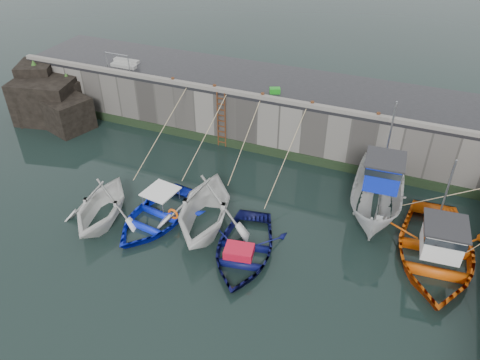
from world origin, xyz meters
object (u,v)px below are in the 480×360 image
at_px(ladder, 221,120).
at_px(boat_near_blacktrim, 205,226).
at_px(fish_crate, 275,90).
at_px(bollard_b, 215,87).
at_px(boat_near_white, 104,219).
at_px(bollard_d, 312,104).
at_px(bollard_a, 173,80).
at_px(boat_near_blue, 156,220).
at_px(bollard_c, 263,95).
at_px(boat_near_navy, 243,254).
at_px(boat_far_white, 378,195).
at_px(boat_far_orange, 435,251).
at_px(bollard_e, 378,115).

distance_m(ladder, boat_near_blacktrim, 7.05).
relative_size(fish_crate, bollard_b, 1.94).
bearing_deg(bollard_b, boat_near_white, -102.35).
bearing_deg(fish_crate, boat_near_white, -142.23).
height_order(ladder, bollard_d, bollard_d).
height_order(boat_near_blacktrim, bollard_a, bollard_a).
relative_size(boat_near_blue, bollard_d, 17.05).
bearing_deg(ladder, bollard_c, 8.67).
distance_m(bollard_c, bollard_d, 2.60).
distance_m(ladder, boat_near_blue, 7.18).
bearing_deg(boat_near_navy, boat_far_white, 36.12).
bearing_deg(ladder, bollard_d, 4.00).
height_order(boat_near_blacktrim, boat_near_navy, boat_near_blacktrim).
relative_size(boat_far_white, bollard_d, 21.92).
xyz_separation_m(boat_near_blue, fish_crate, (2.67, 8.16, 3.30)).
xyz_separation_m(fish_crate, bollard_d, (2.22, -0.82, 0.00)).
height_order(bollard_b, bollard_d, same).
height_order(ladder, bollard_c, bollard_c).
bearing_deg(boat_near_blue, ladder, 97.12).
bearing_deg(boat_far_orange, boat_near_white, -172.65).
xyz_separation_m(boat_near_blue, bollard_c, (2.29, 7.34, 3.30)).
bearing_deg(boat_far_orange, ladder, 152.24).
bearing_deg(bollard_d, boat_far_white, -37.65).
xyz_separation_m(boat_near_blacktrim, boat_far_orange, (9.39, 1.65, 0.42)).
height_order(fish_crate, bollard_a, bollard_a).
height_order(boat_far_white, bollard_e, boat_far_white).
bearing_deg(bollard_e, fish_crate, 171.42).
distance_m(bollard_b, bollard_e, 8.50).
bearing_deg(bollard_c, boat_far_white, -25.16).
relative_size(boat_far_orange, bollard_d, 23.92).
xyz_separation_m(boat_near_blue, boat_far_white, (8.94, 4.22, 0.99)).
relative_size(boat_near_white, fish_crate, 7.85).
relative_size(boat_far_orange, bollard_a, 23.92).
bearing_deg(bollard_e, boat_near_white, -141.53).
xyz_separation_m(boat_near_navy, boat_far_orange, (7.19, 2.63, 0.42)).
height_order(boat_near_navy, bollard_e, bollard_e).
distance_m(fish_crate, bollard_e, 5.48).
relative_size(boat_near_blue, bollard_a, 17.05).
relative_size(bollard_d, bollard_e, 1.00).
relative_size(boat_near_navy, fish_crate, 8.86).
bearing_deg(boat_near_navy, bollard_b, 111.42).
height_order(boat_near_white, bollard_d, bollard_d).
height_order(boat_near_white, boat_near_blue, boat_near_white).
bearing_deg(boat_near_blue, boat_near_blacktrim, 20.04).
bearing_deg(bollard_a, fish_crate, 8.33).
bearing_deg(fish_crate, bollard_d, -44.01).
distance_m(boat_far_white, bollard_e, 3.97).
bearing_deg(bollard_b, boat_far_orange, -23.50).
height_order(boat_near_blue, boat_near_blacktrim, boat_near_blacktrim).
height_order(boat_near_blue, bollard_a, bollard_a).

